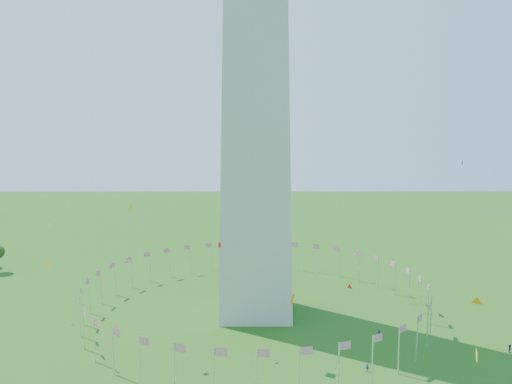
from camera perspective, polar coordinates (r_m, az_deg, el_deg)
flag_ring at (r=122.69m, az=-0.06°, el=-11.71°), size 80.24×80.24×9.00m
kites_aloft at (r=93.10m, az=10.66°, el=-7.67°), size 111.40×78.68×39.50m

